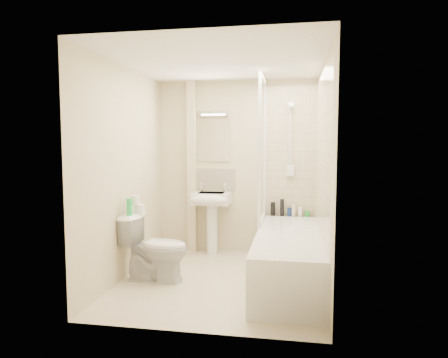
# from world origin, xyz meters

# --- Properties ---
(floor) EXTENTS (2.50, 2.50, 0.00)m
(floor) POSITION_xyz_m (0.00, 0.00, 0.00)
(floor) COLOR beige
(floor) RESTS_ON ground
(wall_back) EXTENTS (2.20, 0.02, 2.40)m
(wall_back) POSITION_xyz_m (0.00, 1.25, 1.20)
(wall_back) COLOR beige
(wall_back) RESTS_ON ground
(wall_left) EXTENTS (0.02, 2.50, 2.40)m
(wall_left) POSITION_xyz_m (-1.10, 0.00, 1.20)
(wall_left) COLOR beige
(wall_left) RESTS_ON ground
(wall_right) EXTENTS (0.02, 2.50, 2.40)m
(wall_right) POSITION_xyz_m (1.10, 0.00, 1.20)
(wall_right) COLOR beige
(wall_right) RESTS_ON ground
(ceiling) EXTENTS (2.20, 2.50, 0.02)m
(ceiling) POSITION_xyz_m (0.00, 0.00, 2.40)
(ceiling) COLOR white
(ceiling) RESTS_ON wall_back
(tile_back) EXTENTS (0.70, 0.01, 1.75)m
(tile_back) POSITION_xyz_m (0.75, 1.24, 1.42)
(tile_back) COLOR beige
(tile_back) RESTS_ON wall_back
(tile_right) EXTENTS (0.01, 2.10, 1.75)m
(tile_right) POSITION_xyz_m (1.09, 0.07, 1.42)
(tile_right) COLOR beige
(tile_right) RESTS_ON wall_right
(pipe_boxing) EXTENTS (0.12, 0.12, 2.40)m
(pipe_boxing) POSITION_xyz_m (-0.62, 1.19, 1.20)
(pipe_boxing) COLOR beige
(pipe_boxing) RESTS_ON ground
(splashback) EXTENTS (0.60, 0.02, 0.30)m
(splashback) POSITION_xyz_m (-0.31, 1.24, 1.03)
(splashback) COLOR beige
(splashback) RESTS_ON wall_back
(mirror) EXTENTS (0.46, 0.01, 0.60)m
(mirror) POSITION_xyz_m (-0.31, 1.24, 1.58)
(mirror) COLOR white
(mirror) RESTS_ON wall_back
(strip_light) EXTENTS (0.42, 0.07, 0.07)m
(strip_light) POSITION_xyz_m (-0.31, 1.22, 1.95)
(strip_light) COLOR silver
(strip_light) RESTS_ON wall_back
(bathtub) EXTENTS (0.70, 2.10, 0.55)m
(bathtub) POSITION_xyz_m (0.75, 0.07, 0.29)
(bathtub) COLOR white
(bathtub) RESTS_ON ground
(shower_screen) EXTENTS (0.04, 0.92, 1.80)m
(shower_screen) POSITION_xyz_m (0.40, 0.80, 1.45)
(shower_screen) COLOR white
(shower_screen) RESTS_ON bathtub
(shower_fixture) EXTENTS (0.10, 0.16, 0.99)m
(shower_fixture) POSITION_xyz_m (0.75, 1.19, 1.55)
(shower_fixture) COLOR white
(shower_fixture) RESTS_ON wall_back
(pedestal_sink) EXTENTS (0.51, 0.47, 0.98)m
(pedestal_sink) POSITION_xyz_m (-0.31, 1.01, 0.69)
(pedestal_sink) COLOR white
(pedestal_sink) RESTS_ON ground
(bottle_black_a) EXTENTS (0.06, 0.06, 0.18)m
(bottle_black_a) POSITION_xyz_m (0.52, 1.16, 0.64)
(bottle_black_a) COLOR black
(bottle_black_a) RESTS_ON bathtub
(bottle_black_b) EXTENTS (0.05, 0.05, 0.23)m
(bottle_black_b) POSITION_xyz_m (0.65, 1.16, 0.66)
(bottle_black_b) COLOR black
(bottle_black_b) RESTS_ON bathtub
(bottle_blue) EXTENTS (0.06, 0.06, 0.11)m
(bottle_blue) POSITION_xyz_m (0.75, 1.16, 0.61)
(bottle_blue) COLOR navy
(bottle_blue) RESTS_ON bathtub
(bottle_cream) EXTENTS (0.06, 0.06, 0.16)m
(bottle_cream) POSITION_xyz_m (0.80, 1.16, 0.63)
(bottle_cream) COLOR beige
(bottle_cream) RESTS_ON bathtub
(bottle_white_b) EXTENTS (0.05, 0.05, 0.13)m
(bottle_white_b) POSITION_xyz_m (0.89, 1.16, 0.61)
(bottle_white_b) COLOR white
(bottle_white_b) RESTS_ON bathtub
(bottle_green) EXTENTS (0.07, 0.07, 0.08)m
(bottle_green) POSITION_xyz_m (0.98, 1.16, 0.59)
(bottle_green) COLOR green
(bottle_green) RESTS_ON bathtub
(toilet) EXTENTS (0.47, 0.76, 0.74)m
(toilet) POSITION_xyz_m (-0.72, -0.09, 0.37)
(toilet) COLOR white
(toilet) RESTS_ON ground
(toilet_roll_lower) EXTENTS (0.11, 0.11, 0.10)m
(toilet_roll_lower) POSITION_xyz_m (-0.94, -0.00, 0.79)
(toilet_roll_lower) COLOR white
(toilet_roll_lower) RESTS_ON toilet
(toilet_roll_upper) EXTENTS (0.10, 0.10, 0.11)m
(toilet_roll_upper) POSITION_xyz_m (-0.98, -0.04, 0.89)
(toilet_roll_upper) COLOR white
(toilet_roll_upper) RESTS_ON toilet_roll_lower
(green_bottle) EXTENTS (0.07, 0.07, 0.19)m
(green_bottle) POSITION_xyz_m (-0.98, -0.17, 0.84)
(green_bottle) COLOR #2ACB5D
(green_bottle) RESTS_ON toilet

